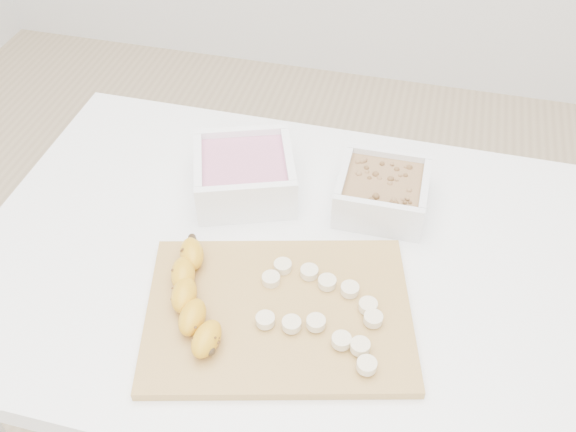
% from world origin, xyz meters
% --- Properties ---
extents(table, '(1.00, 0.70, 0.75)m').
position_xyz_m(table, '(0.00, 0.00, 0.65)').
color(table, white).
rests_on(table, ground).
extents(bowl_yogurt, '(0.21, 0.21, 0.08)m').
position_xyz_m(bowl_yogurt, '(-0.10, 0.13, 0.79)').
color(bowl_yogurt, white).
rests_on(bowl_yogurt, table).
extents(bowl_granola, '(0.15, 0.15, 0.07)m').
position_xyz_m(bowl_granola, '(0.13, 0.15, 0.79)').
color(bowl_granola, white).
rests_on(bowl_granola, table).
extents(cutting_board, '(0.44, 0.36, 0.01)m').
position_xyz_m(cutting_board, '(0.02, -0.12, 0.76)').
color(cutting_board, '#A97D47').
rests_on(cutting_board, table).
extents(banana, '(0.11, 0.22, 0.04)m').
position_xyz_m(banana, '(-0.10, -0.14, 0.78)').
color(banana, orange).
rests_on(banana, cutting_board).
extents(banana_slices, '(0.19, 0.17, 0.02)m').
position_xyz_m(banana_slices, '(0.09, -0.11, 0.77)').
color(banana_slices, beige).
rests_on(banana_slices, cutting_board).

